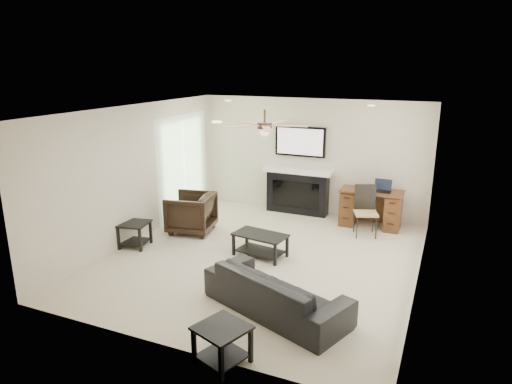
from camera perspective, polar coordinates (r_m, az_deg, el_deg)
room_shell at (r=7.33m, az=2.35°, el=3.82°), size 5.50×5.54×2.52m
sofa at (r=6.18m, az=2.51°, el=-12.28°), size 2.18×1.48×0.59m
armchair at (r=9.00m, az=-8.12°, el=-2.61°), size 0.99×0.97×0.77m
coffee_table at (r=7.87m, az=0.53°, el=-6.64°), size 0.96×0.62×0.40m
end_table_near at (r=5.29m, az=-4.23°, el=-18.51°), size 0.67×0.67×0.45m
end_table_left at (r=8.54m, az=-14.92°, el=-5.16°), size 0.58×0.58×0.45m
fireplace_unit at (r=9.93m, az=5.24°, el=2.64°), size 1.52×0.34×1.91m
desk at (r=9.48m, az=14.13°, el=-2.02°), size 1.22×0.56×0.76m
desk_chair at (r=8.93m, az=13.58°, el=-2.38°), size 0.55×0.56×0.97m
laptop at (r=9.30m, az=15.53°, el=0.71°), size 0.33×0.24×0.23m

